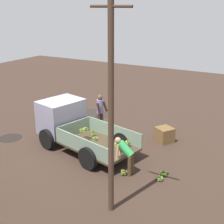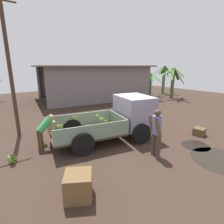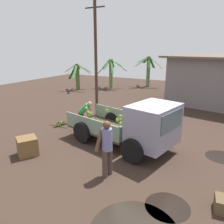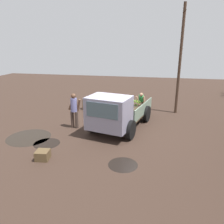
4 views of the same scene
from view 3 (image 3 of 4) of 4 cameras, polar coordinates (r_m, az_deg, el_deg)
The scene contains 14 objects.
ground at distance 8.40m, azimuth 7.77°, elevation -9.74°, with size 36.00×36.00×0.00m, color #382820.
mud_patch_0 at distance 8.71m, azimuth 26.52°, elevation -10.44°, with size 1.03×1.03×0.01m, color black.
mud_patch_2 at distance 5.90m, azimuth 14.25°, elevation -22.82°, with size 1.09×1.09×0.01m, color black.
cargo_truck at distance 7.97m, azimuth 7.67°, elevation -3.69°, with size 4.64×2.79×1.84m.
utility_pole at distance 11.93m, azimuth -4.24°, elevation 13.74°, with size 1.13×0.16×6.06m.
banana_palm_0 at distance 20.44m, azimuth -0.30°, elevation 10.25°, with size 2.52×2.14×2.68m.
banana_palm_2 at distance 21.79m, azimuth 9.44°, elevation 10.63°, with size 2.53×2.60×2.87m.
banana_palm_3 at distance 20.00m, azimuth -9.01°, elevation 9.21°, with size 2.50×2.62×2.32m.
person_foreground_visitor at distance 6.39m, azimuth -1.37°, elevation -8.85°, with size 0.42×0.73×1.72m.
person_worker_loading at distance 10.32m, azimuth -7.24°, elevation -0.06°, with size 0.71×0.60×1.32m.
banana_bunch_on_ground_0 at distance 11.17m, azimuth -12.71°, elevation -2.69°, with size 0.26×0.26×0.17m.
banana_bunch_on_ground_1 at distance 10.65m, azimuth -6.69°, elevation -3.22°, with size 0.23×0.22×0.21m.
banana_bunch_on_ground_2 at distance 10.94m, azimuth -13.79°, elevation -2.98°, with size 0.31×0.29×0.23m.
wooden_crate_0 at distance 8.41m, azimuth -21.24°, elevation -8.32°, with size 0.65×0.65×0.65m, color brown.
Camera 3 is at (2.54, -7.10, 3.70)m, focal length 35.00 mm.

